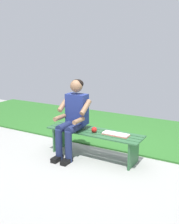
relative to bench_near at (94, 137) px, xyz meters
name	(u,v)px	position (x,y,z in m)	size (l,w,h in m)	color
ground_plane	(0,167)	(1.08, 1.00, -0.35)	(10.00, 7.00, 0.04)	#9E9E99
grass_strip	(128,130)	(0.00, -1.50, -0.31)	(9.00, 2.28, 0.03)	#2D6B28
bench_near	(94,137)	(0.00, 0.00, 0.00)	(1.60, 0.45, 0.43)	#2D6038
person_seated	(73,115)	(0.33, 0.10, 0.35)	(0.50, 0.69, 1.24)	navy
apple	(94,130)	(-0.03, 0.05, 0.15)	(0.09, 0.09, 0.09)	red
book_open	(116,134)	(-0.37, -0.01, 0.11)	(0.41, 0.16, 0.02)	white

